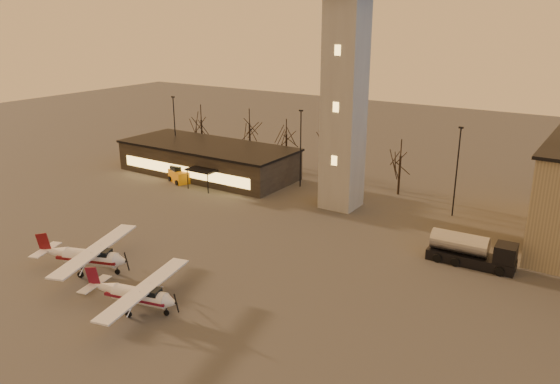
% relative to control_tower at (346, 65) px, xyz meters
% --- Properties ---
extents(ground, '(220.00, 220.00, 0.00)m').
position_rel_control_tower_xyz_m(ground, '(0.00, -30.00, -16.33)').
color(ground, '#3E3C3A').
rests_on(ground, ground).
extents(control_tower, '(6.80, 6.80, 32.60)m').
position_rel_control_tower_xyz_m(control_tower, '(0.00, 0.00, 0.00)').
color(control_tower, gray).
rests_on(control_tower, ground).
extents(terminal, '(25.40, 12.20, 4.30)m').
position_rel_control_tower_xyz_m(terminal, '(-21.99, 1.98, -14.17)').
color(terminal, black).
rests_on(terminal, ground).
extents(light_poles, '(58.50, 12.25, 10.14)m').
position_rel_control_tower_xyz_m(light_poles, '(0.50, 1.00, -10.92)').
color(light_poles, black).
rests_on(light_poles, ground).
extents(tree_row, '(37.20, 9.20, 8.80)m').
position_rel_control_tower_xyz_m(tree_row, '(-13.70, 9.16, -10.39)').
color(tree_row, black).
rests_on(tree_row, ground).
extents(cessna_front, '(8.55, 10.72, 2.95)m').
position_rel_control_tower_xyz_m(cessna_front, '(-1.71, -29.71, -15.31)').
color(cessna_front, silver).
rests_on(cessna_front, ground).
extents(cessna_rear, '(9.40, 11.51, 3.22)m').
position_rel_control_tower_xyz_m(cessna_rear, '(-10.28, -27.35, -15.22)').
color(cessna_rear, white).
rests_on(cessna_rear, ground).
extents(fuel_truck, '(7.71, 2.78, 2.83)m').
position_rel_control_tower_xyz_m(fuel_truck, '(17.04, -7.72, -15.21)').
color(fuel_truck, black).
rests_on(fuel_truck, ground).
extents(service_cart, '(3.82, 3.11, 2.15)m').
position_rel_control_tower_xyz_m(service_cart, '(-22.83, -3.07, -15.51)').
color(service_cart, orange).
rests_on(service_cart, ground).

